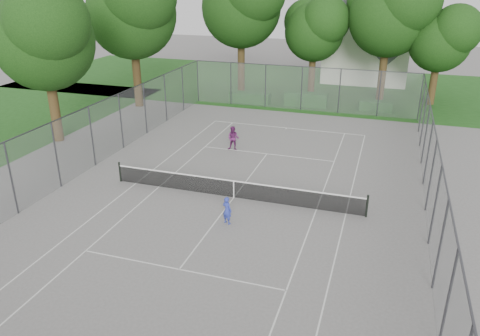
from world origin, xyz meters
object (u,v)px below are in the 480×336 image
(house, at_px, (368,40))
(girl_player, at_px, (227,210))
(woman_player, at_px, (233,138))
(tennis_net, at_px, (234,188))

(house, bearing_deg, girl_player, -96.12)
(woman_player, bearing_deg, tennis_net, -74.24)
(girl_player, bearing_deg, woman_player, -51.43)
(tennis_net, relative_size, girl_player, 9.96)
(woman_player, bearing_deg, house, 72.09)
(tennis_net, distance_m, girl_player, 2.57)
(house, xyz_separation_m, girl_player, (-3.51, -32.71, -3.44))
(girl_player, bearing_deg, house, -74.61)
(tennis_net, relative_size, house, 1.27)
(woman_player, bearing_deg, girl_player, -76.11)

